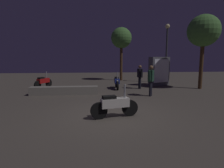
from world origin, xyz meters
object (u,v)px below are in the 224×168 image
(streetlamp_near, at_px, (167,46))
(motorcycle_white_foreground, at_px, (115,105))
(person_rider_beside, at_px, (151,78))
(kiosk_billboard, at_px, (159,71))
(motorcycle_red_parked_right, at_px, (43,82))
(person_bystander_far, at_px, (140,75))
(motorcycle_blue_parked_left, at_px, (117,82))

(streetlamp_near, bearing_deg, motorcycle_white_foreground, -121.25)
(person_rider_beside, height_order, kiosk_billboard, kiosk_billboard)
(motorcycle_red_parked_right, bearing_deg, kiosk_billboard, -61.61)
(motorcycle_red_parked_right, bearing_deg, person_bystander_far, -72.60)
(motorcycle_red_parked_right, distance_m, streetlamp_near, 9.86)
(person_rider_beside, relative_size, person_bystander_far, 1.04)
(motorcycle_blue_parked_left, relative_size, motorcycle_red_parked_right, 1.07)
(motorcycle_white_foreground, bearing_deg, kiosk_billboard, 47.00)
(motorcycle_blue_parked_left, bearing_deg, person_bystander_far, 85.64)
(motorcycle_blue_parked_left, distance_m, person_rider_beside, 3.03)
(motorcycle_blue_parked_left, relative_size, kiosk_billboard, 0.79)
(kiosk_billboard, bearing_deg, person_bystander_far, 15.81)
(kiosk_billboard, bearing_deg, motorcycle_red_parked_right, -17.46)
(motorcycle_red_parked_right, height_order, streetlamp_near, streetlamp_near)
(streetlamp_near, bearing_deg, kiosk_billboard, -127.04)
(motorcycle_white_foreground, bearing_deg, person_bystander_far, 55.15)
(person_rider_beside, xyz_separation_m, person_bystander_far, (0.02, 2.41, -0.05))
(motorcycle_white_foreground, xyz_separation_m, person_rider_beside, (2.28, 3.35, 0.53))
(person_rider_beside, bearing_deg, kiosk_billboard, 97.88)
(motorcycle_blue_parked_left, height_order, person_bystander_far, person_bystander_far)
(motorcycle_blue_parked_left, relative_size, streetlamp_near, 0.35)
(motorcycle_blue_parked_left, bearing_deg, streetlamp_near, 123.02)
(kiosk_billboard, bearing_deg, person_rider_beside, 43.11)
(motorcycle_white_foreground, height_order, motorcycle_blue_parked_left, same)
(motorcycle_blue_parked_left, distance_m, streetlamp_near, 5.74)
(motorcycle_red_parked_right, distance_m, person_rider_beside, 7.18)
(motorcycle_red_parked_right, distance_m, person_bystander_far, 6.48)
(motorcycle_white_foreground, height_order, person_rider_beside, person_rider_beside)
(motorcycle_red_parked_right, relative_size, kiosk_billboard, 0.74)
(person_rider_beside, xyz_separation_m, kiosk_billboard, (1.81, 3.76, 0.09))
(person_rider_beside, relative_size, streetlamp_near, 0.34)
(streetlamp_near, bearing_deg, motorcycle_blue_parked_left, -149.05)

